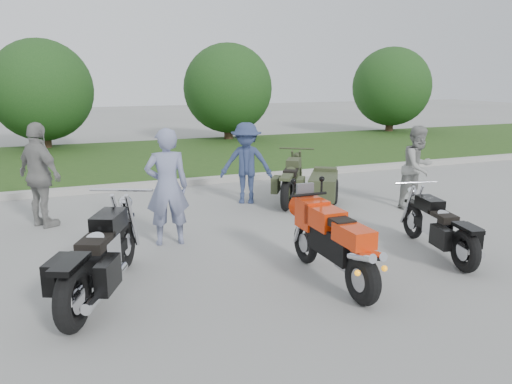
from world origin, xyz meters
name	(u,v)px	position (x,y,z in m)	size (l,w,h in m)	color
ground	(263,271)	(0.00, 0.00, 0.00)	(80.00, 80.00, 0.00)	#999994
curb	(172,183)	(0.00, 6.00, 0.07)	(60.00, 0.30, 0.15)	#ABA9A1
grass_strip	(145,158)	(0.00, 10.15, 0.07)	(60.00, 8.00, 0.14)	#36581E
tree_mid_left	(41,90)	(-3.00, 13.50, 2.19)	(3.60, 3.60, 4.00)	#3F2B1C
tree_mid_right	(228,88)	(4.00, 13.50, 2.19)	(3.60, 3.60, 4.00)	#3F2B1C
tree_far_right	(392,87)	(12.00, 13.50, 2.19)	(3.60, 3.60, 4.00)	#3F2B1C
sportbike_red	(334,240)	(0.72, -0.71, 0.59)	(0.35, 2.13, 1.01)	black
cruiser_left	(99,260)	(-2.21, -0.08, 0.50)	(1.20, 2.40, 0.99)	black
cruiser_right	(441,229)	(2.79, -0.40, 0.42)	(0.56, 2.13, 0.83)	black
cruiser_sidecar	(310,184)	(2.43, 3.22, 0.42)	(1.84, 2.17, 0.90)	black
person_stripe	(167,187)	(-0.99, 1.68, 0.96)	(0.70, 0.46, 1.92)	#7981A4
person_grey	(418,167)	(4.35, 2.09, 0.86)	(0.83, 0.65, 1.72)	gray
person_denim	(246,163)	(1.16, 3.76, 0.87)	(1.13, 0.65, 1.75)	navy
person_back	(40,175)	(-2.92, 3.48, 0.96)	(1.12, 0.47, 1.92)	gray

